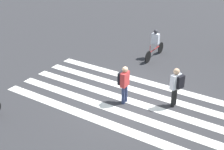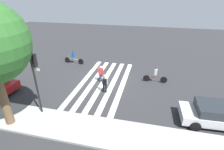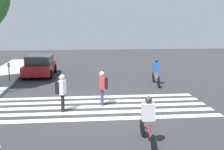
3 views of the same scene
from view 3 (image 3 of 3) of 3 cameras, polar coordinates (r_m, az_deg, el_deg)
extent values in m
plane|color=#2D2D30|center=(14.44, -2.24, -5.78)|extent=(60.00, 60.00, 0.00)
cube|color=silver|center=(12.65, -1.63, -8.00)|extent=(0.45, 10.00, 0.01)
cube|color=silver|center=(13.54, -1.95, -6.81)|extent=(0.45, 10.00, 0.01)
cube|color=silver|center=(14.44, -2.24, -5.76)|extent=(0.45, 10.00, 0.01)
cube|color=silver|center=(15.33, -2.48, -4.84)|extent=(0.45, 10.00, 0.01)
cube|color=silver|center=(16.24, -2.70, -4.02)|extent=(0.45, 10.00, 0.01)
cylinder|color=black|center=(20.78, -18.28, -0.02)|extent=(0.06, 0.06, 1.05)
cylinder|color=gray|center=(20.68, -18.38, 1.72)|extent=(0.15, 0.15, 0.22)
sphere|color=gray|center=(20.67, -18.39, 2.02)|extent=(0.14, 0.14, 0.14)
cylinder|color=navy|center=(14.48, -1.82, -4.18)|extent=(0.14, 0.14, 0.76)
cylinder|color=navy|center=(14.67, -1.88, -3.99)|extent=(0.14, 0.14, 0.76)
cube|color=#B73333|center=(14.43, -1.86, -1.46)|extent=(0.45, 0.22, 0.60)
sphere|color=tan|center=(14.35, -1.87, 0.18)|extent=(0.24, 0.24, 0.24)
cube|color=black|center=(14.44, -1.16, -1.46)|extent=(0.34, 0.17, 0.50)
cylinder|color=black|center=(13.62, -9.01, -5.16)|extent=(0.15, 0.15, 0.78)
cylinder|color=black|center=(13.81, -8.97, -4.94)|extent=(0.15, 0.15, 0.78)
cube|color=silver|center=(13.56, -9.07, -2.21)|extent=(0.49, 0.32, 0.61)
sphere|color=tan|center=(13.48, -9.12, -0.43)|extent=(0.24, 0.24, 0.24)
cube|color=black|center=(13.52, -9.81, -2.27)|extent=(0.37, 0.25, 0.52)
cylinder|color=black|center=(10.78, 5.57, -9.49)|extent=(0.63, 0.05, 0.63)
cylinder|color=black|center=(9.33, 7.71, -12.63)|extent=(0.63, 0.05, 0.63)
cube|color=maroon|center=(9.99, 6.58, -10.01)|extent=(1.35, 0.05, 0.04)
cylinder|color=maroon|center=(9.68, 6.98, -9.67)|extent=(0.03, 0.03, 0.32)
cylinder|color=maroon|center=(10.47, 5.84, -7.90)|extent=(0.03, 0.03, 0.40)
cube|color=silver|center=(9.81, 6.65, -6.74)|extent=(0.24, 0.40, 0.55)
sphere|color=#333338|center=(9.70, 6.69, -4.50)|extent=(0.22, 0.22, 0.22)
cylinder|color=black|center=(20.32, 7.57, -0.35)|extent=(0.68, 0.08, 0.68)
cylinder|color=black|center=(18.61, 8.52, -1.29)|extent=(0.68, 0.08, 0.68)
cube|color=#B2B2B7|center=(19.43, 8.04, -0.26)|extent=(1.50, 0.13, 0.04)
cylinder|color=#B2B2B7|center=(19.11, 8.22, 0.06)|extent=(0.03, 0.03, 0.32)
cylinder|color=#B2B2B7|center=(20.04, 7.71, 0.63)|extent=(0.03, 0.03, 0.40)
cube|color=#1E5199|center=(19.34, 8.08, 1.48)|extent=(0.27, 0.41, 0.55)
sphere|color=#333338|center=(19.29, 8.11, 2.64)|extent=(0.22, 0.22, 0.22)
cube|color=maroon|center=(23.10, -13.04, 1.28)|extent=(4.49, 2.05, 0.62)
cube|color=#23282D|center=(23.02, -13.10, 2.78)|extent=(2.50, 1.82, 0.60)
cylinder|color=black|center=(24.63, -14.65, 1.13)|extent=(0.65, 0.22, 0.64)
cylinder|color=black|center=(24.35, -10.39, 1.19)|extent=(0.65, 0.22, 0.64)
cylinder|color=black|center=(21.97, -15.94, 0.06)|extent=(0.65, 0.22, 0.64)
cylinder|color=black|center=(21.66, -11.16, 0.12)|extent=(0.65, 0.22, 0.64)
camera|label=1|loc=(24.16, -17.50, 15.70)|focal=50.00mm
camera|label=2|loc=(16.66, -61.84, 18.36)|focal=28.00mm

